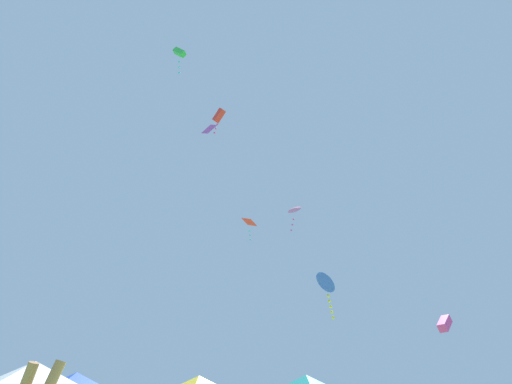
# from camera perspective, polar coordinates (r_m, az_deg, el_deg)

# --- Properties ---
(canopy_tent_white) EXTENTS (3.34, 3.34, 3.58)m
(canopy_tent_white) POSITION_cam_1_polar(r_m,az_deg,el_deg) (15.86, -28.13, -21.47)
(canopy_tent_white) COLOR #9E9EA3
(canopy_tent_white) RESTS_ON ground
(kite_magenta_box) EXTENTS (1.25, 1.23, 1.12)m
(kite_magenta_box) POSITION_cam_1_polar(r_m,az_deg,el_deg) (27.90, 24.16, -15.92)
(kite_magenta_box) COLOR #D6389E
(kite_red_box) EXTENTS (0.71, 0.67, 1.65)m
(kite_red_box) POSITION_cam_1_polar(r_m,az_deg,el_deg) (21.62, -5.05, 10.20)
(kite_red_box) COLOR red
(kite_purple_diamond) EXTENTS (1.19, 1.09, 0.91)m
(kite_purple_diamond) POSITION_cam_1_polar(r_m,az_deg,el_deg) (35.47, -6.48, 8.51)
(kite_purple_diamond) COLOR purple
(kite_green_box) EXTENTS (0.89, 0.60, 1.93)m
(kite_green_box) POSITION_cam_1_polar(r_m,az_deg,el_deg) (27.26, -10.31, 18.02)
(kite_green_box) COLOR green
(kite_blue_delta) EXTENTS (1.03, 1.20, 2.09)m
(kite_blue_delta) POSITION_cam_1_polar(r_m,az_deg,el_deg) (18.77, 9.52, -12.07)
(kite_blue_delta) COLOR blue
(kite_red_diamond) EXTENTS (1.07, 0.89, 1.88)m
(kite_red_diamond) POSITION_cam_1_polar(r_m,az_deg,el_deg) (31.00, -0.85, -4.15)
(kite_red_diamond) COLOR red
(kite_pink_delta) EXTENTS (1.59, 1.44, 2.70)m
(kite_pink_delta) POSITION_cam_1_polar(r_m,az_deg,el_deg) (38.82, 5.19, -2.38)
(kite_pink_delta) COLOR pink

